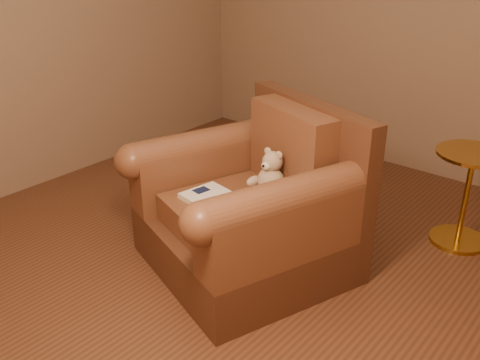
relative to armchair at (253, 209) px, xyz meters
The scene contains 5 objects.
floor 0.38m from the armchair, 146.54° to the left, with size 4.00×4.00×0.00m, color brown.
armchair is the anchor object (origin of this frame).
teddy_bear 0.22m from the armchair, 50.61° to the left, with size 0.21×0.23×0.28m.
guidebook 0.26m from the armchair, 110.27° to the right, with size 0.46×0.32×0.03m.
side_table 1.40m from the armchair, 50.12° to the left, with size 0.46×0.46×0.64m.
Camera 1 is at (1.80, -2.24, 1.87)m, focal length 40.00 mm.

